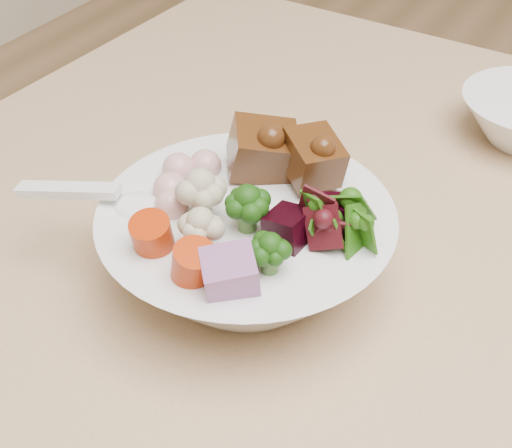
% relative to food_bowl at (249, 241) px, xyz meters
% --- Properties ---
extents(food_bowl, '(0.23, 0.23, 0.12)m').
position_rel_food_bowl_xyz_m(food_bowl, '(0.00, 0.00, 0.00)').
color(food_bowl, white).
rests_on(food_bowl, dining_table).
extents(soup_spoon, '(0.13, 0.06, 0.02)m').
position_rel_food_bowl_xyz_m(soup_spoon, '(-0.09, -0.04, 0.03)').
color(soup_spoon, white).
rests_on(soup_spoon, food_bowl).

